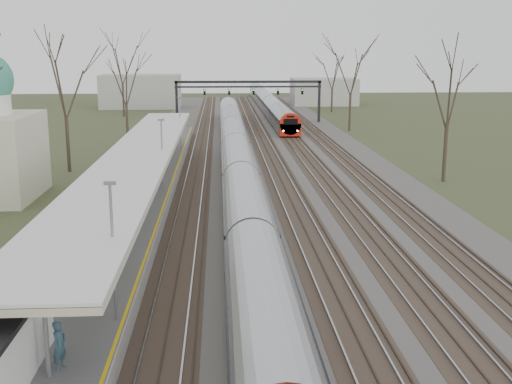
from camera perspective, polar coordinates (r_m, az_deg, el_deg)
track_bed at (r=63.58m, az=0.57°, el=3.17°), size 24.00×160.00×0.22m
platform at (r=46.45m, az=-9.51°, el=0.03°), size 3.50×69.00×1.00m
canopy at (r=41.40m, az=-10.33°, el=3.31°), size 4.10×50.00×3.11m
signal_gantry at (r=92.83m, az=-0.66°, el=9.16°), size 21.00×0.59×6.08m
tree_west_far at (r=57.14m, az=-16.72°, el=9.62°), size 5.50×5.50×11.33m
tree_east_far at (r=52.82m, az=16.79°, el=8.62°), size 5.00×5.00×10.30m
train_near at (r=58.26m, az=-1.82°, el=3.71°), size 2.62×90.21×3.05m
train_far at (r=113.70m, az=1.00°, el=8.05°), size 2.62×75.21×3.05m
passenger at (r=20.60m, az=-17.06°, el=-12.92°), size 0.55×0.66×1.55m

